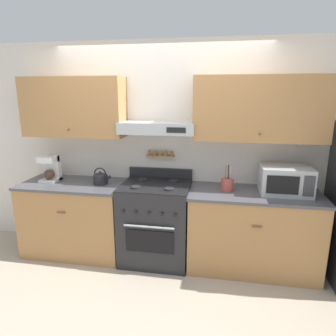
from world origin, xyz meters
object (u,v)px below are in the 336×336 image
object	(u,v)px
tea_kettle	(101,178)
coffee_maker	(51,168)
stove_range	(156,222)
utensil_crock	(227,184)
microwave	(285,180)

from	to	relation	value
tea_kettle	coffee_maker	size ratio (longest dim) A/B	0.72
tea_kettle	coffee_maker	distance (m)	0.66
stove_range	utensil_crock	xyz separation A→B (m)	(0.81, 0.03, 0.50)
coffee_maker	utensil_crock	xyz separation A→B (m)	(2.13, -0.02, -0.08)
stove_range	utensil_crock	world-z (taller)	utensil_crock
microwave	coffee_maker	bearing A→B (deg)	179.85
tea_kettle	utensil_crock	size ratio (longest dim) A/B	0.77
stove_range	microwave	bearing A→B (deg)	1.90
coffee_maker	utensil_crock	bearing A→B (deg)	-0.67
stove_range	microwave	xyz separation A→B (m)	(1.42, 0.05, 0.58)
utensil_crock	stove_range	bearing A→B (deg)	-177.94
tea_kettle	utensil_crock	bearing A→B (deg)	0.00
stove_range	utensil_crock	distance (m)	0.95
tea_kettle	microwave	distance (m)	2.09
microwave	utensil_crock	distance (m)	0.61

